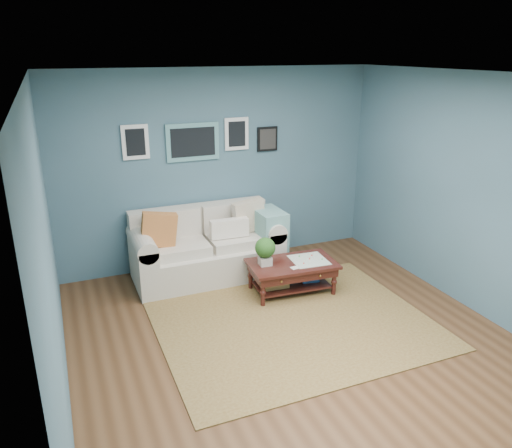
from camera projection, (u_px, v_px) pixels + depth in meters
room_shell at (301, 222)px, 4.76m from camera, size 5.00×5.02×2.70m
area_rug at (294, 323)px, 5.60m from camera, size 2.97×2.38×0.01m
loveseat at (212, 246)px, 6.69m from camera, size 1.99×0.90×1.02m
coffee_table at (288, 268)px, 6.22m from camera, size 1.12×0.71×0.76m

